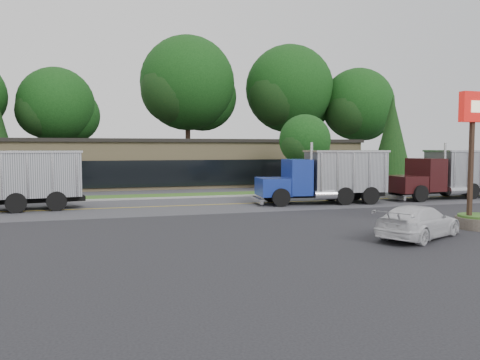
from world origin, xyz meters
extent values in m
plane|color=#2D2D31|center=(0.00, 0.00, 0.00)|extent=(140.00, 140.00, 0.00)
cube|color=#4F4F53|center=(0.00, 9.00, 0.00)|extent=(60.00, 8.00, 0.02)
cube|color=gold|center=(0.00, 9.00, 0.00)|extent=(60.00, 0.12, 0.01)
cube|color=#9E9E99|center=(0.00, 13.20, 0.00)|extent=(60.00, 0.30, 0.12)
cube|color=#2B5B1F|center=(0.00, 15.00, 0.00)|extent=(60.00, 3.40, 0.03)
cube|color=#4F4F53|center=(0.00, 20.00, 0.00)|extent=(60.00, 7.00, 0.02)
cube|color=tan|center=(2.00, 26.00, 2.00)|extent=(32.00, 12.00, 4.00)
cylinder|color=#6B6054|center=(10.50, -2.50, 0.25)|extent=(1.90, 1.90, 0.50)
cylinder|color=#2B5B1F|center=(10.50, -2.50, 0.55)|extent=(1.70, 1.70, 0.10)
cube|color=#332116|center=(10.00, -2.50, 2.60)|extent=(0.16, 0.16, 5.00)
cube|color=beige|center=(10.50, -2.31, 5.30)|extent=(1.50, 0.04, 0.50)
cylinder|color=#382619|center=(-10.00, 34.00, 2.16)|extent=(0.56, 0.56, 4.32)
sphere|color=black|center=(-10.00, 34.00, 8.02)|extent=(7.90, 7.90, 7.90)
sphere|color=black|center=(-8.52, 34.99, 7.04)|extent=(5.93, 5.93, 5.93)
sphere|color=black|center=(-11.23, 33.26, 7.28)|extent=(5.43, 5.43, 5.43)
cylinder|color=#382619|center=(4.00, 34.00, 2.92)|extent=(0.56, 0.56, 5.83)
sphere|color=black|center=(4.00, 34.00, 10.83)|extent=(10.66, 10.66, 10.66)
sphere|color=black|center=(6.00, 35.33, 9.50)|extent=(8.00, 8.00, 8.00)
sphere|color=black|center=(2.33, 33.00, 9.83)|extent=(7.33, 7.33, 7.33)
cylinder|color=#382619|center=(16.00, 33.00, 2.82)|extent=(0.56, 0.56, 5.65)
sphere|color=black|center=(16.00, 33.00, 10.48)|extent=(10.32, 10.32, 10.32)
sphere|color=black|center=(17.94, 34.29, 9.19)|extent=(7.74, 7.74, 7.74)
sphere|color=black|center=(14.39, 32.03, 9.52)|extent=(7.10, 7.10, 7.10)
cylinder|color=#382619|center=(24.00, 31.00, 2.34)|extent=(0.56, 0.56, 4.68)
sphere|color=black|center=(24.00, 31.00, 8.70)|extent=(8.56, 8.56, 8.56)
sphere|color=black|center=(25.61, 32.07, 7.63)|extent=(6.42, 6.42, 6.42)
sphere|color=black|center=(22.66, 30.20, 7.89)|extent=(5.89, 5.89, 5.89)
cylinder|color=#382619|center=(20.00, 18.00, 0.50)|extent=(0.44, 0.44, 1.00)
cone|color=black|center=(20.00, 18.00, 4.53)|extent=(3.62, 3.62, 7.41)
cylinder|color=#382619|center=(10.00, 15.00, 1.11)|extent=(0.56, 0.56, 2.23)
sphere|color=black|center=(10.00, 15.00, 4.13)|extent=(4.07, 4.07, 4.07)
sphere|color=black|center=(10.76, 15.51, 3.63)|extent=(3.05, 3.05, 3.05)
sphere|color=black|center=(9.36, 14.62, 3.75)|extent=(2.80, 2.80, 2.80)
cube|color=silver|center=(-9.45, 9.56, 2.02)|extent=(5.91, 3.29, 2.50)
cube|color=silver|center=(-9.45, 9.56, 3.32)|extent=(6.08, 3.46, 0.12)
cylinder|color=black|center=(-9.22, 10.76, 0.57)|extent=(1.14, 0.51, 1.10)
cylinder|color=black|center=(-8.88, 8.49, 0.57)|extent=(1.14, 0.51, 1.10)
cube|color=black|center=(8.17, 7.75, 0.57)|extent=(7.87, 1.70, 0.28)
cube|color=navy|center=(4.79, 8.06, 1.12)|extent=(2.07, 2.46, 1.10)
cube|color=navy|center=(6.31, 7.92, 1.72)|extent=(1.57, 2.51, 2.20)
cube|color=black|center=(5.72, 7.97, 2.12)|extent=(0.25, 2.10, 0.90)
cube|color=silver|center=(9.53, 7.63, 2.02)|extent=(4.87, 2.91, 2.50)
cube|color=silver|center=(9.53, 7.63, 3.32)|extent=(5.04, 3.08, 0.12)
cylinder|color=black|center=(5.07, 9.19, 0.57)|extent=(1.13, 0.45, 1.10)
cylinder|color=black|center=(4.86, 6.90, 0.57)|extent=(1.13, 0.45, 1.10)
cylinder|color=black|center=(9.97, 8.74, 0.57)|extent=(1.13, 0.45, 1.10)
cylinder|color=black|center=(9.76, 6.45, 0.57)|extent=(1.13, 0.45, 1.10)
cube|color=black|center=(17.83, 8.03, 0.57)|extent=(8.71, 1.85, 0.28)
cube|color=black|center=(14.08, 7.66, 1.12)|extent=(2.29, 2.49, 1.10)
cube|color=black|center=(15.77, 7.83, 1.72)|extent=(1.73, 2.54, 2.20)
cube|color=black|center=(15.11, 7.77, 2.12)|extent=(0.27, 2.10, 0.90)
cube|color=silver|center=(19.33, 8.18, 2.02)|extent=(5.39, 3.00, 2.50)
cube|color=silver|center=(19.33, 8.18, 3.32)|extent=(5.56, 3.16, 0.12)
cylinder|color=black|center=(14.16, 8.83, 0.57)|extent=(1.13, 0.46, 1.10)
cylinder|color=black|center=(14.38, 6.54, 0.57)|extent=(1.13, 0.46, 1.10)
cylinder|color=black|center=(19.59, 9.36, 0.57)|extent=(1.13, 0.46, 1.10)
imported|color=silver|center=(6.53, -3.64, 0.65)|extent=(4.79, 3.67, 1.29)
camera|label=1|loc=(-5.29, -19.14, 3.56)|focal=35.00mm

